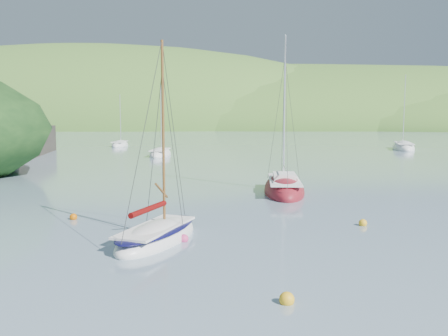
# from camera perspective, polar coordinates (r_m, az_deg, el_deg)

# --- Properties ---
(ground) EXTENTS (700.00, 700.00, 0.00)m
(ground) POSITION_cam_1_polar(r_m,az_deg,el_deg) (17.92, 0.44, -11.73)
(ground) COLOR #728C9E
(ground) RESTS_ON ground
(shoreline_hills) EXTENTS (690.00, 135.00, 56.00)m
(shoreline_hills) POSITION_cam_1_polar(r_m,az_deg,el_deg) (189.78, 0.11, 4.94)
(shoreline_hills) COLOR #316F2A
(shoreline_hills) RESTS_ON ground
(daysailer_white) EXTENTS (3.85, 6.41, 9.26)m
(daysailer_white) POSITION_cam_1_polar(r_m,az_deg,el_deg) (21.97, -7.67, -7.74)
(daysailer_white) COLOR white
(daysailer_white) RESTS_ON ground
(sloop_red) EXTENTS (2.76, 7.91, 11.68)m
(sloop_red) POSITION_cam_1_polar(r_m,az_deg,el_deg) (34.49, 6.87, -2.46)
(sloop_red) COLOR maroon
(sloop_red) RESTS_ON ground
(distant_sloop_a) EXTENTS (2.42, 6.76, 9.63)m
(distant_sloop_a) POSITION_cam_1_polar(r_m,az_deg,el_deg) (62.30, -7.29, 1.55)
(distant_sloop_a) COLOR white
(distant_sloop_a) RESTS_ON ground
(distant_sloop_b) EXTENTS (4.17, 8.53, 11.65)m
(distant_sloop_b) POSITION_cam_1_polar(r_m,az_deg,el_deg) (76.35, 19.83, 2.15)
(distant_sloop_b) COLOR white
(distant_sloop_b) RESTS_ON ground
(distant_sloop_c) EXTENTS (2.33, 6.22, 8.81)m
(distant_sloop_c) POSITION_cam_1_polar(r_m,az_deg,el_deg) (79.97, -11.82, 2.57)
(distant_sloop_c) COLOR white
(distant_sloop_c) RESTS_ON ground
(mooring_buoys) EXTENTS (22.49, 12.20, 0.46)m
(mooring_buoys) POSITION_cam_1_polar(r_m,az_deg,el_deg) (22.42, 9.02, -7.72)
(mooring_buoys) COLOR yellow
(mooring_buoys) RESTS_ON ground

